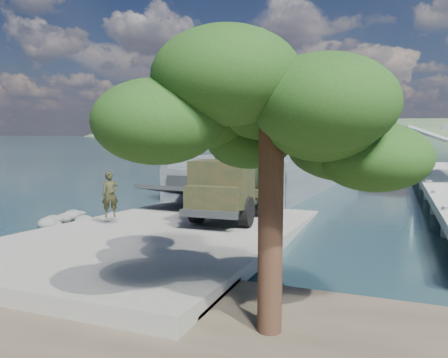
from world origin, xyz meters
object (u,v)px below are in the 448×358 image
military_truck (240,176)px  soldier (110,203)px  landing_craft (287,174)px  overhang_tree (256,122)px

military_truck → soldier: military_truck is taller
military_truck → soldier: 6.79m
landing_craft → overhang_tree: size_ratio=5.25×
soldier → overhang_tree: overhang_tree is taller
landing_craft → soldier: landing_craft is taller
overhang_tree → military_truck: bearing=110.5°
military_truck → soldier: bearing=-134.3°
landing_craft → soldier: bearing=-91.8°
military_truck → soldier: size_ratio=4.21×
landing_craft → soldier: 24.18m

